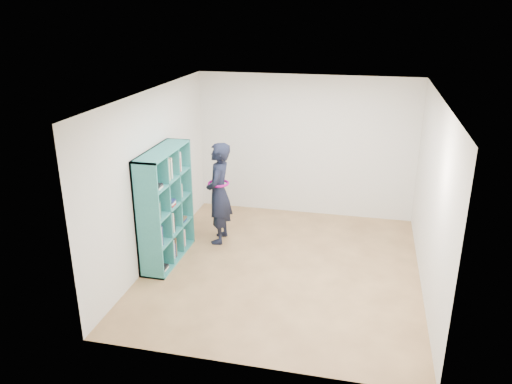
# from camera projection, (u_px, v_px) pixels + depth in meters

# --- Properties ---
(floor) EXTENTS (4.50, 4.50, 0.00)m
(floor) POSITION_uv_depth(u_px,v_px,m) (283.00, 268.00, 7.54)
(floor) COLOR brown
(floor) RESTS_ON ground
(ceiling) EXTENTS (4.50, 4.50, 0.00)m
(ceiling) POSITION_uv_depth(u_px,v_px,m) (286.00, 95.00, 6.63)
(ceiling) COLOR white
(ceiling) RESTS_ON wall_back
(wall_left) EXTENTS (0.02, 4.50, 2.60)m
(wall_left) POSITION_uv_depth(u_px,v_px,m) (154.00, 177.00, 7.50)
(wall_left) COLOR silver
(wall_left) RESTS_ON floor
(wall_right) EXTENTS (0.02, 4.50, 2.60)m
(wall_right) POSITION_uv_depth(u_px,v_px,m) (432.00, 198.00, 6.67)
(wall_right) COLOR silver
(wall_right) RESTS_ON floor
(wall_back) EXTENTS (4.00, 0.02, 2.60)m
(wall_back) POSITION_uv_depth(u_px,v_px,m) (305.00, 146.00, 9.14)
(wall_back) COLOR silver
(wall_back) RESTS_ON floor
(wall_front) EXTENTS (4.00, 0.02, 2.60)m
(wall_front) POSITION_uv_depth(u_px,v_px,m) (247.00, 261.00, 5.03)
(wall_front) COLOR silver
(wall_front) RESTS_ON floor
(bookshelf) EXTENTS (0.39, 1.32, 1.76)m
(bookshelf) POSITION_uv_depth(u_px,v_px,m) (164.00, 208.00, 7.53)
(bookshelf) COLOR #28787C
(bookshelf) RESTS_ON floor
(person) EXTENTS (0.44, 0.64, 1.69)m
(person) POSITION_uv_depth(u_px,v_px,m) (219.00, 193.00, 8.13)
(person) COLOR black
(person) RESTS_ON floor
(smartphone) EXTENTS (0.02, 0.08, 0.12)m
(smartphone) POSITION_uv_depth(u_px,v_px,m) (210.00, 184.00, 8.20)
(smartphone) COLOR silver
(smartphone) RESTS_ON person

